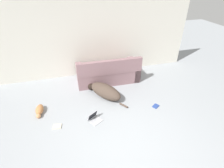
# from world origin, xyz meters

# --- Properties ---
(ground_plane) EXTENTS (20.00, 20.00, 0.00)m
(ground_plane) POSITION_xyz_m (0.00, 0.00, 0.00)
(ground_plane) COLOR #999EA3
(wall_back) EXTENTS (7.05, 0.06, 2.56)m
(wall_back) POSITION_xyz_m (0.00, 3.58, 1.28)
(wall_back) COLOR silver
(wall_back) RESTS_ON ground_plane
(couch) EXTENTS (2.07, 0.94, 0.91)m
(couch) POSITION_xyz_m (0.37, 2.87, 0.29)
(couch) COLOR gray
(couch) RESTS_ON ground_plane
(dog) EXTENTS (0.99, 1.34, 0.41)m
(dog) POSITION_xyz_m (0.05, 2.00, 0.20)
(dog) COLOR #4C3D33
(dog) RESTS_ON ground_plane
(cat) EXTENTS (0.22, 0.59, 0.17)m
(cat) POSITION_xyz_m (-1.79, 1.76, 0.08)
(cat) COLOR #BC7A47
(cat) RESTS_ON ground_plane
(laptop_open) EXTENTS (0.39, 0.39, 0.22)m
(laptop_open) POSITION_xyz_m (-0.44, 1.10, 0.07)
(laptop_open) COLOR #B7B7BC
(laptop_open) RESTS_ON ground_plane
(book_blue) EXTENTS (0.22, 0.21, 0.02)m
(book_blue) POSITION_xyz_m (1.31, 1.16, 0.01)
(book_blue) COLOR #28428E
(book_blue) RESTS_ON ground_plane
(book_cream) EXTENTS (0.23, 0.19, 0.02)m
(book_cream) POSITION_xyz_m (-1.35, 1.11, 0.01)
(book_cream) COLOR beige
(book_cream) RESTS_ON ground_plane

